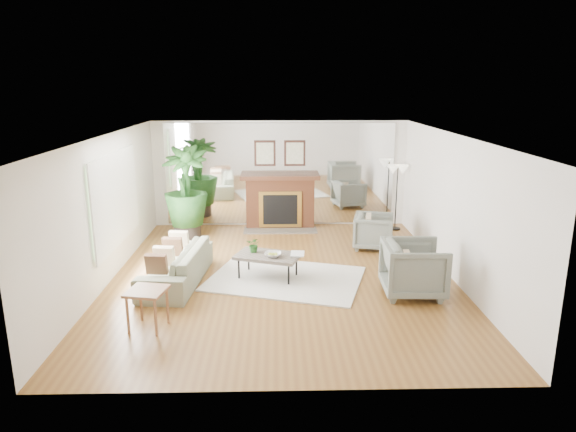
{
  "coord_description": "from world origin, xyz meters",
  "views": [
    {
      "loc": [
        -0.12,
        -8.57,
        3.35
      ],
      "look_at": [
        0.12,
        0.6,
        0.96
      ],
      "focal_mm": 32.0,
      "sensor_mm": 36.0,
      "label": 1
    }
  ],
  "objects_px": {
    "armchair_back": "(374,231)",
    "floor_lamp": "(398,175)",
    "armchair_front": "(414,269)",
    "side_table": "(147,296)",
    "sofa": "(176,265)",
    "potted_ficus": "(186,190)",
    "fireplace": "(280,200)",
    "coffee_table": "(268,257)"
  },
  "relations": [
    {
      "from": "sofa",
      "to": "potted_ficus",
      "type": "height_order",
      "value": "potted_ficus"
    },
    {
      "from": "fireplace",
      "to": "potted_ficus",
      "type": "distance_m",
      "value": 2.26
    },
    {
      "from": "armchair_back",
      "to": "potted_ficus",
      "type": "xyz_separation_m",
      "value": [
        -4.0,
        0.88,
        0.73
      ]
    },
    {
      "from": "sofa",
      "to": "side_table",
      "type": "bearing_deg",
      "value": 3.04
    },
    {
      "from": "side_table",
      "to": "sofa",
      "type": "bearing_deg",
      "value": 87.44
    },
    {
      "from": "armchair_front",
      "to": "floor_lamp",
      "type": "relative_size",
      "value": 0.64
    },
    {
      "from": "coffee_table",
      "to": "side_table",
      "type": "bearing_deg",
      "value": -131.46
    },
    {
      "from": "coffee_table",
      "to": "potted_ficus",
      "type": "height_order",
      "value": "potted_ficus"
    },
    {
      "from": "armchair_back",
      "to": "side_table",
      "type": "bearing_deg",
      "value": 146.14
    },
    {
      "from": "coffee_table",
      "to": "potted_ficus",
      "type": "relative_size",
      "value": 0.61
    },
    {
      "from": "fireplace",
      "to": "floor_lamp",
      "type": "bearing_deg",
      "value": -5.71
    },
    {
      "from": "fireplace",
      "to": "coffee_table",
      "type": "relative_size",
      "value": 1.65
    },
    {
      "from": "armchair_back",
      "to": "armchair_front",
      "type": "xyz_separation_m",
      "value": [
        0.19,
        -2.43,
        0.08
      ]
    },
    {
      "from": "armchair_front",
      "to": "floor_lamp",
      "type": "distance_m",
      "value": 3.96
    },
    {
      "from": "armchair_back",
      "to": "floor_lamp",
      "type": "height_order",
      "value": "floor_lamp"
    },
    {
      "from": "sofa",
      "to": "side_table",
      "type": "height_order",
      "value": "sofa"
    },
    {
      "from": "coffee_table",
      "to": "side_table",
      "type": "height_order",
      "value": "side_table"
    },
    {
      "from": "armchair_front",
      "to": "coffee_table",
      "type": "bearing_deg",
      "value": 73.99
    },
    {
      "from": "armchair_front",
      "to": "side_table",
      "type": "distance_m",
      "value": 4.17
    },
    {
      "from": "sofa",
      "to": "floor_lamp",
      "type": "bearing_deg",
      "value": 130.76
    },
    {
      "from": "potted_ficus",
      "to": "armchair_front",
      "type": "bearing_deg",
      "value": -38.26
    },
    {
      "from": "floor_lamp",
      "to": "armchair_front",
      "type": "bearing_deg",
      "value": -98.7
    },
    {
      "from": "fireplace",
      "to": "coffee_table",
      "type": "bearing_deg",
      "value": -94.36
    },
    {
      "from": "sofa",
      "to": "potted_ficus",
      "type": "relative_size",
      "value": 1.03
    },
    {
      "from": "armchair_front",
      "to": "side_table",
      "type": "height_order",
      "value": "armchair_front"
    },
    {
      "from": "fireplace",
      "to": "sofa",
      "type": "relative_size",
      "value": 0.98
    },
    {
      "from": "fireplace",
      "to": "armchair_front",
      "type": "bearing_deg",
      "value": -62.67
    },
    {
      "from": "side_table",
      "to": "floor_lamp",
      "type": "relative_size",
      "value": 0.39
    },
    {
      "from": "armchair_back",
      "to": "side_table",
      "type": "relative_size",
      "value": 1.33
    },
    {
      "from": "sofa",
      "to": "armchair_front",
      "type": "distance_m",
      "value": 4.0
    },
    {
      "from": "floor_lamp",
      "to": "coffee_table",
      "type": "bearing_deg",
      "value": -134.1
    },
    {
      "from": "side_table",
      "to": "potted_ficus",
      "type": "distance_m",
      "value": 4.44
    },
    {
      "from": "sofa",
      "to": "armchair_front",
      "type": "xyz_separation_m",
      "value": [
        3.94,
        -0.63,
        0.14
      ]
    },
    {
      "from": "potted_ficus",
      "to": "fireplace",
      "type": "bearing_deg",
      "value": 20.82
    },
    {
      "from": "armchair_back",
      "to": "sofa",
      "type": "bearing_deg",
      "value": 129.09
    },
    {
      "from": "sofa",
      "to": "floor_lamp",
      "type": "relative_size",
      "value": 1.37
    },
    {
      "from": "armchair_back",
      "to": "floor_lamp",
      "type": "distance_m",
      "value": 1.85
    },
    {
      "from": "coffee_table",
      "to": "armchair_front",
      "type": "bearing_deg",
      "value": -18.14
    },
    {
      "from": "armchair_front",
      "to": "side_table",
      "type": "bearing_deg",
      "value": 107.35
    },
    {
      "from": "armchair_back",
      "to": "side_table",
      "type": "distance_m",
      "value": 5.21
    },
    {
      "from": "coffee_table",
      "to": "floor_lamp",
      "type": "distance_m",
      "value": 4.34
    },
    {
      "from": "armchair_front",
      "to": "floor_lamp",
      "type": "xyz_separation_m",
      "value": [
        0.58,
        3.82,
        0.86
      ]
    }
  ]
}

